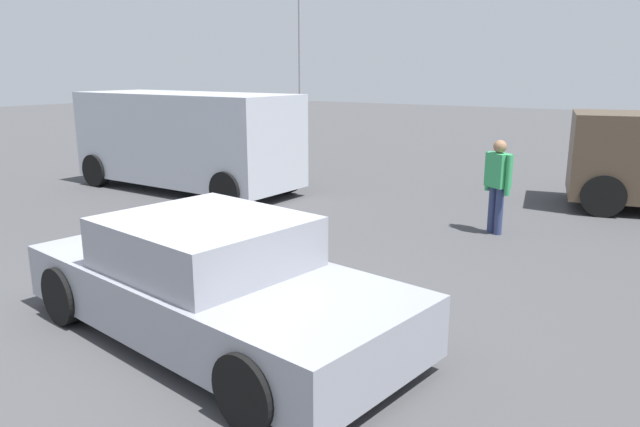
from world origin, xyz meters
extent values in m
plane|color=#424244|center=(0.00, 0.00, 0.00)|extent=(80.00, 80.00, 0.00)
cube|color=gray|center=(0.27, -0.16, 0.45)|extent=(4.59, 2.45, 0.58)
cube|color=gray|center=(0.17, -0.15, 1.00)|extent=(2.06, 1.93, 0.51)
cube|color=slate|center=(1.03, -0.27, 1.00)|extent=(0.29, 1.54, 0.43)
cube|color=slate|center=(-0.69, -0.02, 1.00)|extent=(0.29, 1.54, 0.43)
cylinder|color=black|center=(1.87, 0.47, 0.32)|extent=(0.67, 0.31, 0.64)
cylinder|color=black|center=(1.62, -1.23, 0.32)|extent=(0.67, 0.31, 0.64)
cylinder|color=black|center=(-1.07, 0.91, 0.32)|extent=(0.67, 0.31, 0.64)
cylinder|color=black|center=(-1.32, -0.80, 0.32)|extent=(0.67, 0.31, 0.64)
ellipsoid|color=white|center=(-2.57, 0.56, 0.28)|extent=(0.45, 0.43, 0.25)
sphere|color=white|center=(-2.76, 0.41, 0.35)|extent=(0.20, 0.20, 0.20)
sphere|color=white|center=(-2.82, 0.36, 0.35)|extent=(0.09, 0.09, 0.09)
cylinder|color=white|center=(-2.62, 0.43, 0.09)|extent=(0.06, 0.06, 0.18)
cylinder|color=white|center=(-2.71, 0.54, 0.09)|extent=(0.06, 0.06, 0.18)
cylinder|color=white|center=(-2.43, 0.57, 0.09)|extent=(0.06, 0.06, 0.18)
cylinder|color=white|center=(-2.52, 0.68, 0.09)|extent=(0.06, 0.06, 0.18)
sphere|color=white|center=(-2.39, 0.69, 0.32)|extent=(0.11, 0.11, 0.11)
cube|color=#B2B7C1|center=(-5.56, 5.27, 1.21)|extent=(5.45, 2.12, 1.97)
cube|color=slate|center=(-8.22, 5.35, 1.64)|extent=(0.10, 1.67, 0.79)
cylinder|color=black|center=(-7.68, 4.40, 0.38)|extent=(0.77, 0.27, 0.76)
cylinder|color=black|center=(-7.63, 6.27, 0.38)|extent=(0.77, 0.27, 0.76)
cylinder|color=black|center=(-3.49, 4.28, 0.38)|extent=(0.77, 0.27, 0.76)
cylinder|color=black|center=(-3.44, 6.15, 0.38)|extent=(0.77, 0.27, 0.76)
cube|color=slate|center=(2.10, 8.43, 1.42)|extent=(0.40, 1.63, 0.66)
cylinder|color=black|center=(2.84, 7.65, 0.40)|extent=(0.83, 0.41, 0.80)
cylinder|color=black|center=(2.45, 9.45, 0.40)|extent=(0.83, 0.41, 0.80)
cylinder|color=navy|center=(1.58, 5.32, 0.40)|extent=(0.13, 0.13, 0.80)
cylinder|color=navy|center=(1.43, 5.41, 0.40)|extent=(0.13, 0.13, 0.80)
cube|color=#339959|center=(1.50, 5.37, 1.08)|extent=(0.47, 0.42, 0.56)
cylinder|color=#339959|center=(1.71, 5.24, 1.03)|extent=(0.09, 0.09, 0.66)
cylinder|color=#339959|center=(1.30, 5.50, 1.03)|extent=(0.09, 0.09, 0.66)
sphere|color=#936B4C|center=(1.50, 5.37, 1.47)|extent=(0.22, 0.22, 0.22)
cylinder|color=gray|center=(-13.19, 20.80, 3.74)|extent=(0.14, 0.14, 7.48)
camera|label=1|loc=(4.27, -4.35, 2.69)|focal=33.24mm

